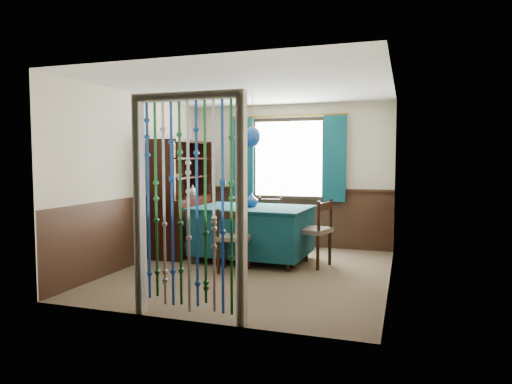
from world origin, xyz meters
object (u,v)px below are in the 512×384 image
(sideboard, at_px, (182,214))
(vase_table, at_px, (251,200))
(dining_table, at_px, (252,230))
(vase_sideboard, at_px, (192,190))
(chair_near, at_px, (233,238))
(chair_left, at_px, (198,224))
(bowl_shelf, at_px, (175,175))
(chair_far, at_px, (269,223))
(chair_right, at_px, (314,231))
(pendant_lamp, at_px, (252,137))

(sideboard, bearing_deg, vase_table, -14.97)
(dining_table, xyz_separation_m, vase_sideboard, (-1.25, 0.51, 0.55))
(chair_near, relative_size, chair_left, 0.91)
(bowl_shelf, bearing_deg, sideboard, 99.57)
(sideboard, relative_size, vase_sideboard, 9.17)
(chair_left, bearing_deg, chair_near, 33.44)
(dining_table, bearing_deg, vase_sideboard, 160.35)
(chair_far, bearing_deg, chair_right, 132.15)
(vase_table, relative_size, bowl_shelf, 0.92)
(pendant_lamp, bearing_deg, chair_left, 174.63)
(chair_far, xyz_separation_m, vase_sideboard, (-1.28, -0.24, 0.55))
(vase_table, bearing_deg, chair_right, -2.18)
(chair_near, height_order, vase_sideboard, vase_sideboard)
(dining_table, height_order, pendant_lamp, pendant_lamp)
(dining_table, xyz_separation_m, chair_right, (0.96, -0.05, 0.04))
(chair_left, bearing_deg, vase_table, 69.19)
(chair_near, bearing_deg, vase_sideboard, 124.72)
(vase_sideboard, bearing_deg, bowl_shelf, -90.00)
(bowl_shelf, bearing_deg, vase_table, 4.58)
(chair_far, bearing_deg, pendant_lamp, 80.67)
(pendant_lamp, bearing_deg, chair_near, -91.68)
(sideboard, xyz_separation_m, bowl_shelf, (0.06, -0.36, 0.66))
(chair_far, xyz_separation_m, chair_left, (-0.98, -0.67, 0.03))
(dining_table, xyz_separation_m, sideboard, (-1.31, 0.25, 0.16))
(chair_near, relative_size, chair_far, 0.98)
(bowl_shelf, bearing_deg, chair_near, -27.26)
(chair_near, xyz_separation_m, chair_far, (0.06, 1.50, 0.01))
(chair_far, height_order, vase_sideboard, vase_sideboard)
(chair_far, bearing_deg, chair_left, 27.55)
(sideboard, distance_m, bowl_shelf, 0.75)
(sideboard, distance_m, pendant_lamp, 1.82)
(chair_near, xyz_separation_m, sideboard, (-1.29, 0.99, 0.16))
(bowl_shelf, distance_m, vase_sideboard, 0.68)
(vase_table, bearing_deg, chair_left, 173.76)
(chair_far, bearing_deg, vase_sideboard, 4.10)
(pendant_lamp, height_order, bowl_shelf, pendant_lamp)
(chair_near, height_order, chair_far, chair_far)
(dining_table, distance_m, sideboard, 1.34)
(vase_table, distance_m, vase_sideboard, 1.34)
(chair_far, bearing_deg, vase_table, 79.50)
(chair_far, xyz_separation_m, sideboard, (-1.35, -0.51, 0.16))
(dining_table, bearing_deg, vase_table, -139.25)
(sideboard, relative_size, bowl_shelf, 8.42)
(vase_sideboard, bearing_deg, chair_far, 10.76)
(chair_near, distance_m, chair_left, 1.25)
(chair_near, distance_m, pendant_lamp, 1.59)
(chair_left, bearing_deg, chair_right, 71.27)
(chair_near, bearing_deg, chair_far, 78.22)
(pendant_lamp, bearing_deg, vase_table, -141.92)
(pendant_lamp, relative_size, vase_table, 3.82)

